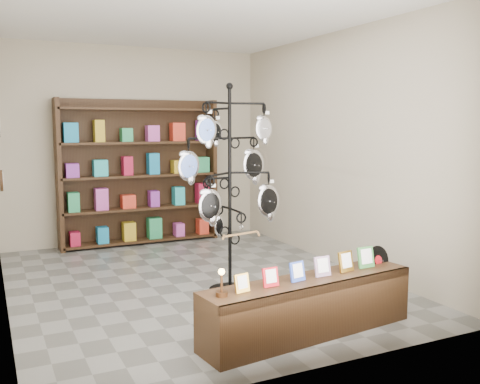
% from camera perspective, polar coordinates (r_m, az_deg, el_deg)
% --- Properties ---
extents(ground, '(5.00, 5.00, 0.00)m').
position_cam_1_polar(ground, '(6.35, -4.98, -9.50)').
color(ground, slate).
rests_on(ground, ground).
extents(room_envelope, '(5.00, 5.00, 5.00)m').
position_cam_1_polar(room_envelope, '(6.08, -5.17, 7.45)').
color(room_envelope, '#AB9E8A').
rests_on(room_envelope, ground).
extents(display_tree, '(1.15, 1.06, 2.26)m').
position_cam_1_polar(display_tree, '(5.72, -1.10, 2.03)').
color(display_tree, black).
rests_on(display_tree, ground).
extents(front_shelf, '(2.08, 0.66, 0.72)m').
position_cam_1_polar(front_shelf, '(4.78, 7.41, -12.00)').
color(front_shelf, black).
rests_on(front_shelf, ground).
extents(back_shelving, '(2.42, 0.36, 2.20)m').
position_cam_1_polar(back_shelving, '(8.31, -10.67, 1.61)').
color(back_shelving, black).
rests_on(back_shelving, ground).
extents(wall_clocks, '(0.03, 0.24, 0.84)m').
position_cam_1_polar(wall_clocks, '(6.50, -24.25, 3.74)').
color(wall_clocks, black).
rests_on(wall_clocks, ground).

